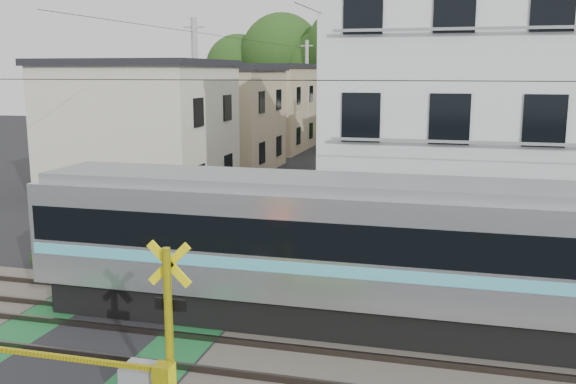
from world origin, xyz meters
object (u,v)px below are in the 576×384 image
(pedestrian, at_px, (363,143))
(commuter_train, at_px, (387,252))
(apartment_block, at_px, (491,106))
(crossing_signal_near, at_px, (147,378))
(crossing_signal_far, at_px, (102,245))

(pedestrian, bearing_deg, commuter_train, 117.43)
(commuter_train, height_order, apartment_block, apartment_block)
(commuter_train, bearing_deg, crossing_signal_near, -125.65)
(crossing_signal_far, xyz_separation_m, apartment_block, (11.09, 5.84, 3.94))
(crossing_signal_far, relative_size, apartment_block, 0.46)
(crossing_signal_near, relative_size, pedestrian, 2.81)
(crossing_signal_near, distance_m, pedestrian, 35.49)
(crossing_signal_far, xyz_separation_m, pedestrian, (3.75, 28.15, 0.13))
(commuter_train, height_order, crossing_signal_far, commuter_train)
(crossing_signal_far, relative_size, pedestrian, 2.81)
(apartment_block, bearing_deg, pedestrian, 108.19)
(crossing_signal_near, bearing_deg, apartment_block, 65.78)
(apartment_block, bearing_deg, crossing_signal_near, -114.22)
(pedestrian, bearing_deg, apartment_block, 126.53)
(crossing_signal_far, bearing_deg, apartment_block, 27.78)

